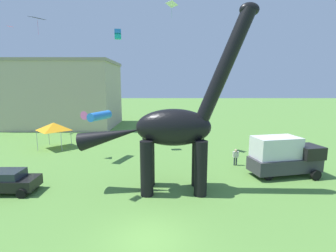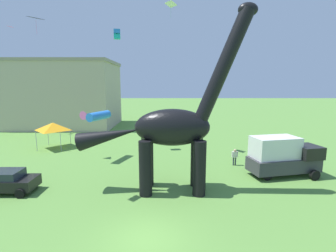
% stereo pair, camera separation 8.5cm
% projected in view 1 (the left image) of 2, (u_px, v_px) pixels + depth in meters
% --- Properties ---
extents(ground_plane, '(240.00, 240.00, 0.00)m').
position_uv_depth(ground_plane, '(148.00, 239.00, 11.77)').
color(ground_plane, '#5B8E3D').
extents(dinosaur_sculpture, '(11.85, 2.51, 12.38)m').
position_uv_depth(dinosaur_sculpture, '(172.00, 127.00, 16.50)').
color(dinosaur_sculpture, black).
rests_on(dinosaur_sculpture, ground_plane).
extents(parked_sedan_left, '(4.23, 2.01, 1.55)m').
position_uv_depth(parked_sedan_left, '(5.00, 181.00, 16.71)').
color(parked_sedan_left, black).
rests_on(parked_sedan_left, ground_plane).
extents(parked_box_truck, '(5.91, 3.20, 3.20)m').
position_uv_depth(parked_box_truck, '(283.00, 156.00, 19.76)').
color(parked_box_truck, '#38383D').
rests_on(parked_box_truck, ground_plane).
extents(person_far_spectator, '(0.55, 0.24, 1.47)m').
position_uv_depth(person_far_spectator, '(301.00, 153.00, 23.15)').
color(person_far_spectator, '#2D3347').
rests_on(person_far_spectator, ground_plane).
extents(person_vendor_side, '(0.57, 0.25, 1.53)m').
position_uv_depth(person_vendor_side, '(235.00, 155.00, 22.32)').
color(person_vendor_side, '#2D3347').
rests_on(person_vendor_side, ground_plane).
extents(festival_canopy_tent, '(3.15, 3.15, 3.00)m').
position_uv_depth(festival_canopy_tent, '(53.00, 127.00, 28.13)').
color(festival_canopy_tent, '#B2B2B7').
rests_on(festival_canopy_tent, ground_plane).
extents(kite_high_left, '(0.81, 0.81, 0.97)m').
position_uv_depth(kite_high_left, '(117.00, 34.00, 26.04)').
color(kite_high_left, '#287AE5').
extents(kite_near_high, '(1.34, 1.40, 1.49)m').
position_uv_depth(kite_near_high, '(171.00, 4.00, 25.00)').
color(kite_near_high, white).
extents(kite_far_right, '(0.95, 1.01, 1.00)m').
position_uv_depth(kite_far_right, '(37.00, 18.00, 14.33)').
color(kite_far_right, black).
extents(kite_far_left, '(0.77, 0.87, 0.16)m').
position_uv_depth(kite_far_left, '(10.00, 26.00, 34.37)').
color(kite_far_left, red).
extents(kite_mid_left, '(2.92, 3.01, 0.85)m').
position_uv_depth(kite_mid_left, '(96.00, 116.00, 23.69)').
color(kite_mid_left, '#287AE5').
extents(background_building_block, '(20.57, 12.33, 11.27)m').
position_uv_depth(background_building_block, '(57.00, 94.00, 42.85)').
color(background_building_block, '#B7A893').
rests_on(background_building_block, ground_plane).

